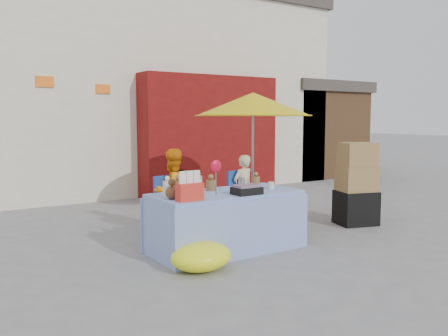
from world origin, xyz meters
TOP-DOWN VIEW (x-y plane):
  - ground at (0.00, 0.00)m, footprint 80.00×80.00m
  - backdrop at (0.52, 7.52)m, footprint 14.00×8.00m
  - market_table at (-0.00, 0.16)m, footprint 1.97×0.95m
  - chair_left at (-0.17, 1.20)m, footprint 0.57×0.56m
  - chair_right at (1.08, 1.20)m, footprint 0.57×0.56m
  - vendor_orange at (-0.17, 1.34)m, footprint 0.68×0.58m
  - vendor_beige at (1.08, 1.34)m, footprint 0.45×0.34m
  - umbrella at (1.38, 1.49)m, footprint 1.90×1.90m
  - box_stack at (2.54, 0.29)m, footprint 0.70×0.62m
  - tarp_bundle at (-0.67, -0.37)m, footprint 0.82×0.72m

SIDE VIEW (x-z plane):
  - ground at x=0.00m, z-range 0.00..0.00m
  - tarp_bundle at x=-0.67m, z-range 0.00..0.32m
  - chair_left at x=-0.17m, z-range -0.17..0.68m
  - chair_right at x=1.08m, z-range -0.17..0.68m
  - market_table at x=0.00m, z-range -0.20..0.97m
  - vendor_beige at x=1.08m, z-range 0.00..1.10m
  - box_stack at x=2.54m, z-range -0.05..1.25m
  - vendor_orange at x=-0.17m, z-range 0.00..1.24m
  - umbrella at x=1.38m, z-range 0.85..2.94m
  - backdrop at x=0.52m, z-range -0.80..7.00m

